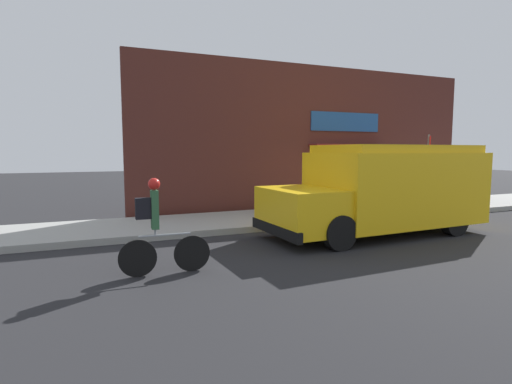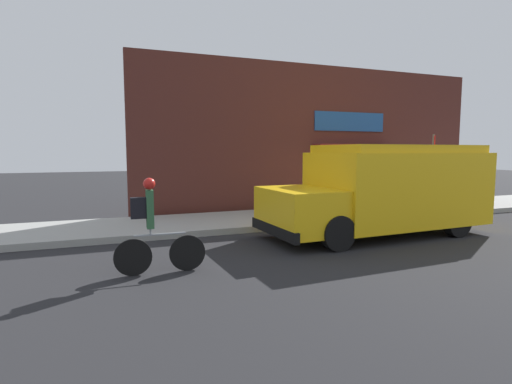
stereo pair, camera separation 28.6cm
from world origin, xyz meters
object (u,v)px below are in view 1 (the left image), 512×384
object	(u,v)px
stop_sign_post	(428,160)
trash_bin	(283,200)
cyclist	(158,228)
school_bus	(384,189)

from	to	relation	value
stop_sign_post	trash_bin	world-z (taller)	stop_sign_post
cyclist	trash_bin	size ratio (longest dim) A/B	1.93
cyclist	trash_bin	distance (m)	6.16
school_bus	cyclist	bearing A→B (deg)	-170.25
school_bus	stop_sign_post	bearing A→B (deg)	26.25
cyclist	school_bus	bearing A→B (deg)	13.64
school_bus	stop_sign_post	size ratio (longest dim) A/B	2.33
school_bus	trash_bin	bearing A→B (deg)	114.10
stop_sign_post	cyclist	bearing A→B (deg)	-161.69
stop_sign_post	trash_bin	xyz separation A→B (m)	(-4.87, 1.06, -1.25)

